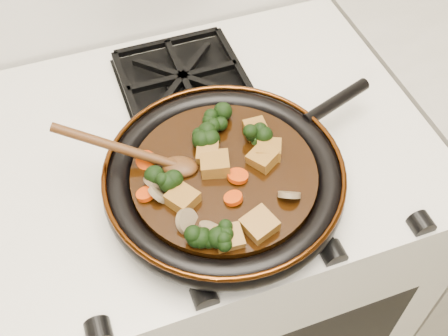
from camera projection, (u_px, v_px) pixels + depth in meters
name	position (u px, v px, depth m)	size (l,w,h in m)	color
stove	(212.00, 264.00, 1.33)	(0.76, 0.60, 0.90)	beige
burner_grate_front	(236.00, 196.00, 0.88)	(0.23, 0.23, 0.03)	black
burner_grate_back	(183.00, 80.00, 1.04)	(0.23, 0.23, 0.03)	black
skillet	(225.00, 178.00, 0.86)	(0.49, 0.37, 0.05)	black
braising_sauce	(224.00, 176.00, 0.86)	(0.29, 0.29, 0.02)	black
tofu_cube_0	(229.00, 238.00, 0.77)	(0.04, 0.04, 0.02)	brown
tofu_cube_1	(263.00, 158.00, 0.86)	(0.04, 0.04, 0.02)	brown
tofu_cube_2	(269.00, 150.00, 0.87)	(0.04, 0.04, 0.02)	brown
tofu_cube_3	(208.00, 152.00, 0.87)	(0.04, 0.03, 0.02)	brown
tofu_cube_4	(182.00, 199.00, 0.81)	(0.04, 0.04, 0.02)	brown
tofu_cube_5	(256.00, 129.00, 0.90)	(0.04, 0.03, 0.02)	brown
tofu_cube_6	(215.00, 164.00, 0.85)	(0.04, 0.04, 0.02)	brown
tofu_cube_7	(259.00, 225.00, 0.78)	(0.04, 0.04, 0.02)	brown
broccoli_floret_0	(200.00, 235.00, 0.77)	(0.06, 0.06, 0.05)	black
broccoli_floret_1	(165.00, 179.00, 0.83)	(0.06, 0.06, 0.05)	black
broccoli_floret_2	(256.00, 138.00, 0.88)	(0.06, 0.06, 0.05)	black
broccoli_floret_3	(221.00, 239.00, 0.77)	(0.06, 0.06, 0.05)	black
broccoli_floret_4	(217.00, 122.00, 0.90)	(0.06, 0.06, 0.05)	black
broccoli_floret_5	(208.00, 135.00, 0.88)	(0.06, 0.06, 0.06)	black
carrot_coin_0	(262.00, 228.00, 0.78)	(0.03, 0.03, 0.01)	#C23405
carrot_coin_1	(238.00, 176.00, 0.84)	(0.03, 0.03, 0.01)	#C23405
carrot_coin_2	(146.00, 160.00, 0.86)	(0.03, 0.03, 0.01)	#C23405
carrot_coin_3	(146.00, 194.00, 0.82)	(0.03, 0.03, 0.01)	#C23405
carrot_coin_4	(233.00, 198.00, 0.82)	(0.03, 0.03, 0.01)	#C23405
mushroom_slice_0	(289.00, 195.00, 0.82)	(0.03, 0.03, 0.01)	olive
mushroom_slice_1	(187.00, 222.00, 0.79)	(0.04, 0.04, 0.01)	olive
mushroom_slice_2	(158.00, 194.00, 0.82)	(0.03, 0.03, 0.01)	olive
mushroom_slice_3	(154.00, 180.00, 0.83)	(0.03, 0.03, 0.01)	olive
mushroom_slice_4	(210.00, 229.00, 0.78)	(0.03, 0.03, 0.01)	olive
wooden_spoon	(147.00, 156.00, 0.84)	(0.13, 0.09, 0.20)	#45260E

